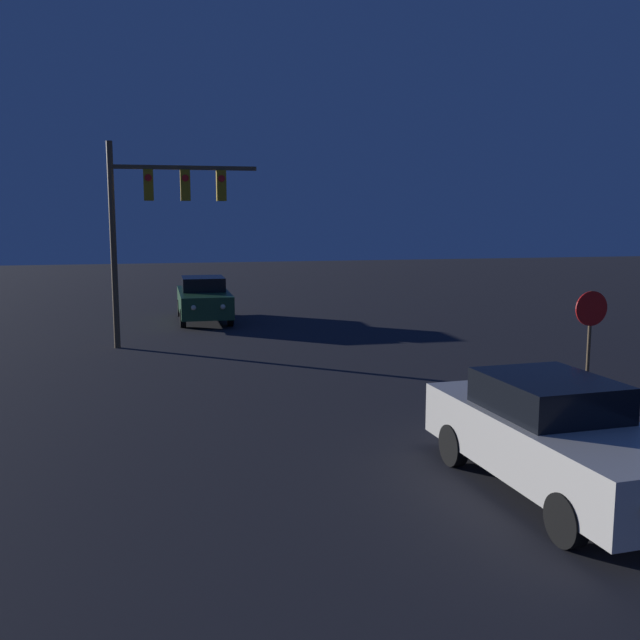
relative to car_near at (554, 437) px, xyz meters
The scene contains 4 objects.
car_near is the anchor object (origin of this frame).
car_far 18.34m from the car_near, 101.15° to the left, with size 1.88×4.77×1.62m.
traffic_signal_mast 14.40m from the car_near, 111.89° to the left, with size 4.30×0.30×5.99m.
stop_sign 4.93m from the car_near, 51.06° to the left, with size 0.70×0.07×2.41m.
Camera 1 is at (-3.58, -0.46, 3.87)m, focal length 40.00 mm.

